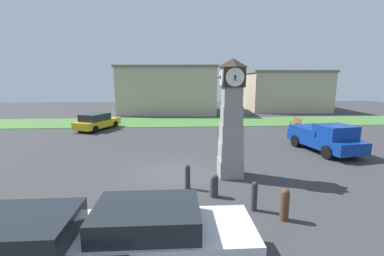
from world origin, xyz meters
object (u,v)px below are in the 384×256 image
car_silver_hatch (97,121)px  pickup_truck (325,137)px  bench (296,122)px  clock_tower (231,122)px  car_near_tower (32,249)px  bollard_end_row (285,204)px  car_by_building (158,234)px  bollard_near_tower (188,177)px  bollard_far_row (254,196)px  bollard_mid_row (214,186)px

car_silver_hatch → pickup_truck: size_ratio=0.93×
bench → clock_tower: bearing=-125.9°
car_near_tower → bench: bearing=51.7°
bollard_end_row → car_by_building: bearing=-155.5°
car_near_tower → car_by_building: bearing=8.5°
car_by_building → car_silver_hatch: car_by_building is taller
car_near_tower → bollard_end_row: bearing=18.3°
car_silver_hatch → pickup_truck: bearing=-26.6°
bollard_near_tower → bollard_end_row: bollard_end_row is taller
bollard_far_row → pickup_truck: bearing=47.1°
bollard_far_row → car_by_building: 4.02m
bollard_end_row → bench: (8.16, 16.60, -0.02)m
clock_tower → bollard_far_row: (0.17, -3.32, -2.09)m
clock_tower → bollard_mid_row: bearing=-116.2°
bollard_mid_row → car_by_building: car_by_building is taller
pickup_truck → car_near_tower: bearing=-141.3°
car_by_building → bollard_near_tower: bearing=78.4°
bollard_near_tower → bench: bollard_near_tower is taller
bollard_near_tower → bollard_mid_row: 1.29m
bollard_mid_row → car_near_tower: size_ratio=0.21×
clock_tower → bollard_far_row: bearing=-87.1°
bollard_end_row → bench: bearing=63.8°
car_near_tower → bollard_mid_row: bearing=40.9°
clock_tower → car_by_building: clock_tower is taller
bollard_end_row → pickup_truck: pickup_truck is taller
bollard_mid_row → bench: bearing=55.4°
car_silver_hatch → bollard_near_tower: bearing=-60.3°
car_near_tower → pickup_truck: 16.18m
car_by_building → bench: (12.10, 18.40, -0.27)m
bollard_near_tower → bollard_far_row: (2.24, -1.94, -0.00)m
car_near_tower → pickup_truck: (12.62, 10.11, 0.13)m
bollard_near_tower → bench: 17.91m
bollard_mid_row → pickup_truck: bearing=37.3°
pickup_truck → bollard_far_row: bearing=-132.9°
clock_tower → bollard_mid_row: clock_tower is taller
bollard_far_row → car_near_tower: bearing=-153.9°
bollard_far_row → car_by_building: size_ratio=0.23×
bollard_mid_row → car_silver_hatch: size_ratio=0.19×
bollard_mid_row → bollard_end_row: size_ratio=0.84×
bollard_far_row → car_near_tower: size_ratio=0.25×
bollard_mid_row → bollard_end_row: (2.04, -1.83, 0.09)m
bollard_mid_row → bollard_end_row: bearing=-41.9°
bollard_near_tower → car_silver_hatch: car_silver_hatch is taller
bollard_far_row → bench: size_ratio=0.65×
clock_tower → car_near_tower: bearing=-132.7°
bollard_mid_row → car_by_building: size_ratio=0.20×
bollard_far_row → pickup_truck: 9.87m
car_silver_hatch → bench: car_silver_hatch is taller
car_silver_hatch → bollard_far_row: bearing=-57.2°
clock_tower → car_by_building: size_ratio=1.20×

